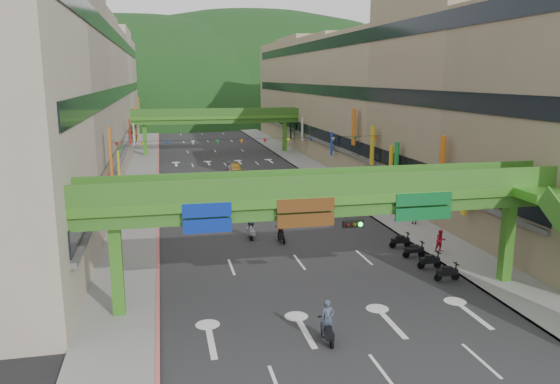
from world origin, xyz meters
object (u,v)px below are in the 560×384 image
Objects in this scene: overpass_near at (348,208)px; scooter_rider_near at (327,323)px; scooter_rider_mid at (281,229)px; car_yellow at (235,168)px; car_silver at (215,181)px; pedestrian_red at (441,243)px.

overpass_near is 13.55× the size of scooter_rider_near.
overpass_near is 12.11m from scooter_rider_mid.
scooter_rider_near reaches higher than scooter_rider_mid.
scooter_rider_mid is 29.84m from car_yellow.
pedestrian_red reaches higher than car_silver.
car_yellow is (3.28, 8.23, 0.05)m from car_silver.
scooter_rider_mid reaches higher than car_yellow.
scooter_rider_mid is at bearing -92.20° from car_yellow.
overpass_near is 41.37m from car_yellow.
scooter_rider_mid is at bearing 85.26° from scooter_rider_near.
overpass_near reaches higher than car_yellow.
car_silver is at bearing 92.22° from scooter_rider_near.
car_yellow is (1.84, 45.50, -0.30)m from scooter_rider_near.
car_yellow reaches higher than car_silver.
scooter_rider_near is at bearing -118.89° from overpass_near.
overpass_near is 17.93× the size of pedestrian_red.
scooter_rider_near is at bearing -138.18° from pedestrian_red.
scooter_rider_near is 15.64m from pedestrian_red.
car_silver is (-3.86, 32.89, -4.58)m from overpass_near.
car_yellow is at bearing 87.68° from scooter_rider_near.
overpass_near is 11.85m from pedestrian_red.
overpass_near reaches higher than car_silver.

